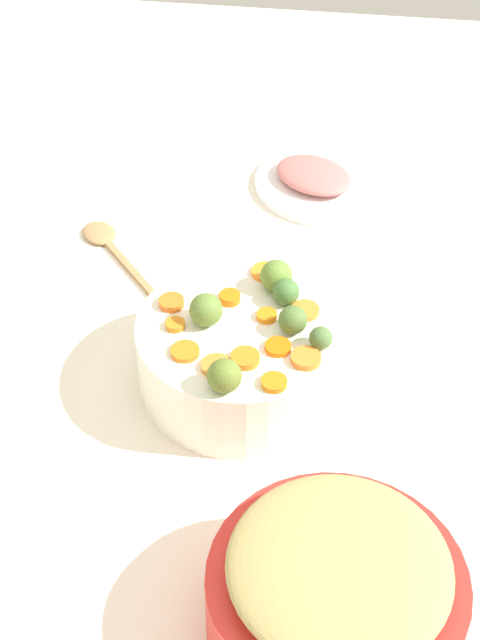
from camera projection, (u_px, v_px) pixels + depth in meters
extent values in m
cube|color=white|center=(258.00, 390.00, 1.25)|extent=(2.40, 2.40, 0.02)
cylinder|color=white|center=(240.00, 355.00, 1.21)|extent=(0.27, 0.27, 0.11)
cylinder|color=red|center=(334.00, 606.00, 0.94)|extent=(0.26, 0.26, 0.10)
ellipsoid|color=tan|center=(339.00, 566.00, 0.89)|extent=(0.22, 0.22, 0.04)
cylinder|color=orange|center=(267.00, 316.00, 1.19)|extent=(0.03, 0.03, 0.01)
cylinder|color=orange|center=(305.00, 311.00, 1.19)|extent=(0.05, 0.05, 0.01)
cylinder|color=orange|center=(171.00, 302.00, 1.20)|extent=(0.05, 0.05, 0.01)
cylinder|color=orange|center=(306.00, 358.00, 1.13)|extent=(0.05, 0.05, 0.01)
cylinder|color=orange|center=(266.00, 272.00, 1.25)|extent=(0.04, 0.04, 0.01)
cylinder|color=orange|center=(274.00, 382.00, 1.10)|extent=(0.03, 0.03, 0.01)
cylinder|color=orange|center=(230.00, 298.00, 1.21)|extent=(0.03, 0.03, 0.01)
cylinder|color=orange|center=(175.00, 325.00, 1.17)|extent=(0.03, 0.03, 0.01)
cylinder|color=orange|center=(278.00, 347.00, 1.14)|extent=(0.05, 0.05, 0.01)
cylinder|color=orange|center=(217.00, 366.00, 1.12)|extent=(0.05, 0.05, 0.01)
cylinder|color=orange|center=(245.00, 358.00, 1.13)|extent=(0.04, 0.04, 0.01)
cylinder|color=orange|center=(185.00, 351.00, 1.14)|extent=(0.05, 0.05, 0.01)
sphere|color=olive|center=(224.00, 376.00, 1.08)|extent=(0.04, 0.04, 0.04)
sphere|color=olive|center=(206.00, 311.00, 1.16)|extent=(0.04, 0.04, 0.04)
sphere|color=olive|center=(276.00, 276.00, 1.22)|extent=(0.04, 0.04, 0.04)
sphere|color=#507034|center=(293.00, 322.00, 1.15)|extent=(0.04, 0.04, 0.04)
sphere|color=#4C6F39|center=(321.00, 338.00, 1.14)|extent=(0.03, 0.03, 0.03)
sphere|color=#447035|center=(286.00, 292.00, 1.20)|extent=(0.04, 0.04, 0.04)
cube|color=#AA8151|center=(135.00, 274.00, 1.41)|extent=(0.14, 0.16, 0.01)
ellipsoid|color=#AA8151|center=(99.00, 233.00, 1.49)|extent=(0.08, 0.08, 0.01)
cylinder|color=white|center=(324.00, 183.00, 1.59)|extent=(0.24, 0.24, 0.01)
ellipsoid|color=#D2706E|center=(314.00, 175.00, 1.58)|extent=(0.18, 0.17, 0.03)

